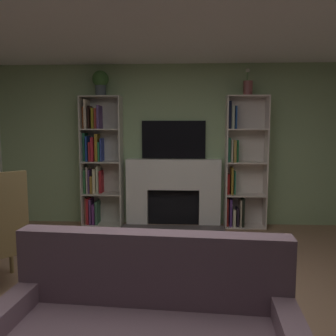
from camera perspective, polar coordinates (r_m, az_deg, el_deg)
The scene contains 8 objects.
ground_plane at distance 3.11m, azimuth -1.22°, elevation -23.61°, with size 7.01×7.01×0.00m, color #8E6B51.
wall_back_accent at distance 5.64m, azimuth 0.94°, elevation 3.70°, with size 5.77×0.06×2.54m, color #94B17F.
fireplace at distance 5.58m, azimuth 0.88°, elevation -3.70°, with size 1.58×0.52×1.06m.
tv at distance 5.57m, azimuth 0.92°, elevation 4.63°, with size 1.00×0.06×0.59m, color black.
bookshelf_left at distance 5.68m, azimuth -11.30°, elevation 0.85°, with size 0.63×0.32×2.03m.
bookshelf_right at distance 5.58m, azimuth 11.66°, elevation 0.17°, with size 0.63×0.30×2.03m.
potted_plant at distance 5.64m, azimuth -10.89°, elevation 13.62°, with size 0.25×0.25×0.39m.
vase_with_flowers at distance 5.55m, azimuth 12.82°, elevation 12.67°, with size 0.14×0.14×0.40m.
Camera 1 is at (0.20, -2.67, 1.57)m, focal length 37.59 mm.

